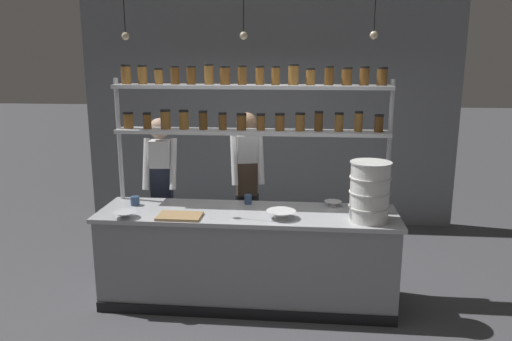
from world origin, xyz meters
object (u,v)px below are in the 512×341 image
Objects in this scene: prep_bowl_center_back at (281,215)px; cutting_board at (180,216)px; chef_center at (247,179)px; prep_bowl_near_left at (125,215)px; serving_cup_front at (248,199)px; container_stack at (370,191)px; spice_shelf_unit at (250,110)px; prep_bowl_center_front at (333,204)px; serving_cup_by_board at (135,201)px; chef_left at (162,184)px.

cutting_board is at bearing -176.12° from prep_bowl_center_back.
chef_center is 1.51m from prep_bowl_near_left.
container_stack is at bearing -19.81° from serving_cup_front.
spice_shelf_unit is at bearing 156.79° from container_stack.
chef_center is 6.55× the size of prep_bowl_center_back.
prep_bowl_center_back reaches higher than prep_bowl_center_front.
spice_shelf_unit is at bearing 11.23° from serving_cup_by_board.
spice_shelf_unit reaches higher than container_stack.
serving_cup_front is at bearing -104.95° from spice_shelf_unit.
prep_bowl_center_front is (0.92, -0.57, -0.09)m from chef_center.
spice_shelf_unit is at bearing 29.70° from prep_bowl_near_left.
chef_center is (0.92, 0.19, 0.04)m from chef_left.
serving_cup_front reaches higher than cutting_board.
prep_bowl_center_back is at bearing -137.99° from prep_bowl_center_front.
prep_bowl_near_left is 0.40m from serving_cup_by_board.
spice_shelf_unit is 1.54× the size of chef_center.
container_stack is 2.00× the size of prep_bowl_center_back.
chef_left is 17.90× the size of serving_cup_front.
serving_cup_by_board is at bearing -168.77° from spice_shelf_unit.
cutting_board is 0.93m from prep_bowl_center_back.
spice_shelf_unit is 15.80× the size of prep_bowl_center_front.
container_stack is 5.62× the size of serving_cup_front.
chef_center is 3.28× the size of container_stack.
prep_bowl_center_front is (0.83, -0.05, -0.91)m from spice_shelf_unit.
chef_center is 1.09m from prep_bowl_center_front.
spice_shelf_unit is at bearing 43.28° from cutting_board.
serving_cup_by_board is (-1.11, -0.15, -0.00)m from serving_cup_front.
serving_cup_front reaches higher than prep_bowl_center_front.
prep_bowl_center_front is 1.97m from serving_cup_by_board.
prep_bowl_center_back reaches higher than cutting_board.
chef_center is at bearing 100.85° from spice_shelf_unit.
chef_center is at bearing 35.52° from serving_cup_by_board.
cutting_board is at bearing -69.99° from chef_left.
cutting_board is (-1.71, -0.08, -0.26)m from container_stack.
container_stack is at bearing -52.28° from chef_center.
container_stack is 2.48× the size of prep_bowl_near_left.
prep_bowl_center_front is (1.42, 0.51, 0.01)m from cutting_board.
chef_left is at bearing 158.71° from serving_cup_front.
prep_bowl_near_left is at bearing -163.51° from prep_bowl_center_front.
container_stack is 1.23m from serving_cup_front.
prep_bowl_center_back is (0.93, 0.06, 0.02)m from cutting_board.
serving_cup_front is at bearing 7.91° from serving_cup_by_board.
cutting_board is at bearing -127.94° from chef_center.
serving_cup_front is at bearing -178.96° from prep_bowl_center_front.
container_stack is 0.57m from prep_bowl_center_front.
chef_left is at bearing 159.49° from container_stack.
serving_cup_by_board is at bearing -157.57° from chef_center.
prep_bowl_center_back is at bearing -10.56° from serving_cup_by_board.
spice_shelf_unit is 0.88m from serving_cup_front.
chef_center is 0.59m from serving_cup_front.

